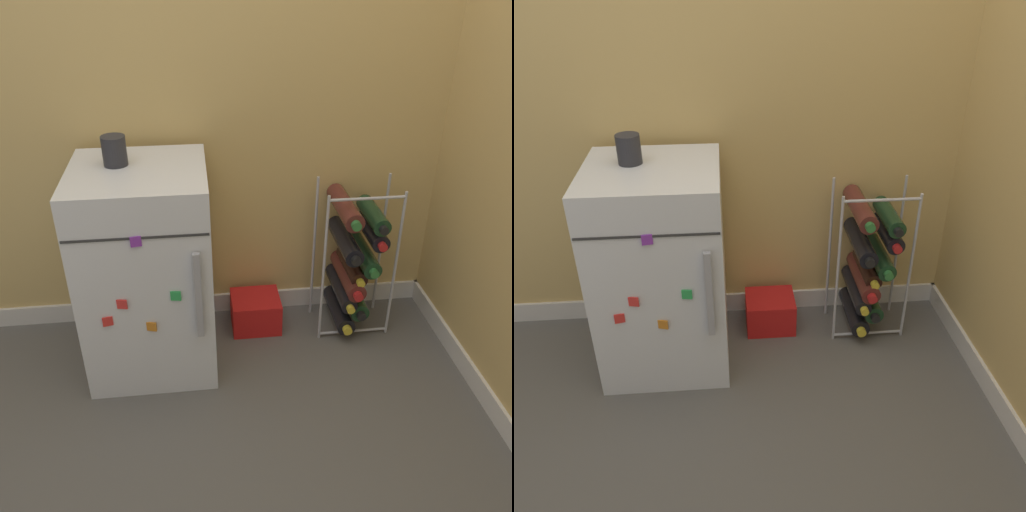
% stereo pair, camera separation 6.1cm
% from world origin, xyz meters
% --- Properties ---
extents(ground_plane, '(14.00, 14.00, 0.00)m').
position_xyz_m(ground_plane, '(0.00, 0.00, 0.00)').
color(ground_plane, '#56544F').
extents(wall_back, '(6.80, 0.07, 2.50)m').
position_xyz_m(wall_back, '(0.00, 0.69, 1.24)').
color(wall_back, tan).
rests_on(wall_back, ground_plane).
extents(mini_fridge, '(0.48, 0.51, 0.83)m').
position_xyz_m(mini_fridge, '(-0.33, 0.38, 0.41)').
color(mini_fridge, silver).
rests_on(mini_fridge, ground_plane).
extents(wine_rack, '(0.31, 0.33, 0.68)m').
position_xyz_m(wine_rack, '(0.51, 0.49, 0.33)').
color(wine_rack, '#B2B2B7').
rests_on(wine_rack, ground_plane).
extents(soda_box, '(0.21, 0.19, 0.15)m').
position_xyz_m(soda_box, '(0.10, 0.52, 0.08)').
color(soda_box, red).
rests_on(soda_box, ground_plane).
extents(fridge_top_cup, '(0.08, 0.08, 0.10)m').
position_xyz_m(fridge_top_cup, '(-0.40, 0.43, 0.88)').
color(fridge_top_cup, '#28282D').
rests_on(fridge_top_cup, mini_fridge).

